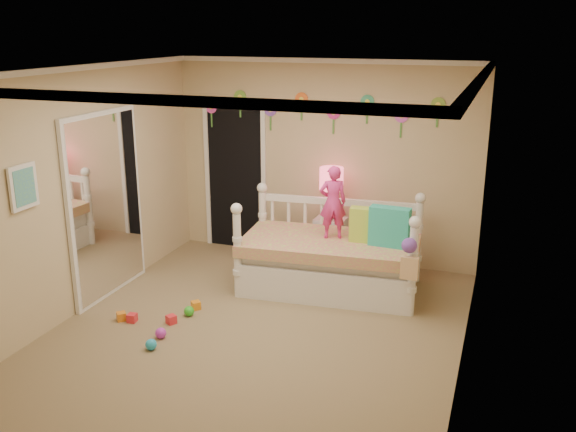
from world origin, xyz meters
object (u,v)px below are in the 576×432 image
at_px(child, 333,202).
at_px(nightstand, 330,242).
at_px(daybed, 330,244).
at_px(table_lamp, 331,185).

xyz_separation_m(child, nightstand, (-0.21, 0.67, -0.73)).
distance_m(child, nightstand, 1.01).
height_order(daybed, nightstand, daybed).
relative_size(child, table_lamp, 1.29).
relative_size(daybed, table_lamp, 3.12).
height_order(child, table_lamp, child).
bearing_deg(nightstand, daybed, -72.17).
bearing_deg(daybed, nightstand, 100.92).
relative_size(child, nightstand, 1.34).
xyz_separation_m(daybed, child, (0.01, 0.05, 0.49)).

